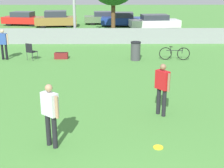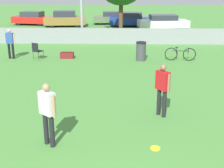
% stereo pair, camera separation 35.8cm
% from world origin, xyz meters
% --- Properties ---
extents(fence_backline, '(20.22, 0.07, 1.21)m').
position_xyz_m(fence_backline, '(0.00, 18.00, 0.55)').
color(fence_backline, gray).
rests_on(fence_backline, ground_plane).
extents(player_receiver_white, '(0.48, 0.45, 1.69)m').
position_xyz_m(player_receiver_white, '(-2.11, 3.63, 0.99)').
color(player_receiver_white, black).
rests_on(player_receiver_white, ground_plane).
extents(player_defender_red, '(0.44, 0.50, 1.69)m').
position_xyz_m(player_defender_red, '(1.03, 5.64, 0.99)').
color(player_defender_red, black).
rests_on(player_defender_red, ground_plane).
extents(spectator_in_blue, '(0.58, 0.29, 1.67)m').
position_xyz_m(spectator_in_blue, '(-6.42, 13.37, 0.97)').
color(spectator_in_blue, black).
rests_on(spectator_in_blue, ground_plane).
extents(frisbee_disc, '(0.27, 0.27, 0.03)m').
position_xyz_m(frisbee_disc, '(0.64, 3.52, 0.01)').
color(frisbee_disc, yellow).
rests_on(frisbee_disc, ground_plane).
extents(folding_chair_sideline, '(0.61, 0.61, 0.94)m').
position_xyz_m(folding_chair_sideline, '(-4.93, 13.24, 0.53)').
color(folding_chair_sideline, '#333338').
rests_on(folding_chair_sideline, ground_plane).
extents(bicycle_sideline, '(1.68, 0.44, 0.75)m').
position_xyz_m(bicycle_sideline, '(2.98, 13.22, 0.36)').
color(bicycle_sideline, black).
rests_on(bicycle_sideline, ground_plane).
extents(trash_bin, '(0.55, 0.55, 1.03)m').
position_xyz_m(trash_bin, '(0.82, 13.16, 0.52)').
color(trash_bin, '#3F3F44').
rests_on(trash_bin, ground_plane).
extents(gear_bag_sideline, '(0.74, 0.41, 0.36)m').
position_xyz_m(gear_bag_sideline, '(-3.33, 13.57, 0.17)').
color(gear_bag_sideline, maroon).
rests_on(gear_bag_sideline, ground_plane).
extents(parked_car_red, '(4.14, 2.30, 1.34)m').
position_xyz_m(parked_car_red, '(-9.32, 28.34, 0.66)').
color(parked_car_red, black).
rests_on(parked_car_red, ground_plane).
extents(parked_car_tan, '(4.12, 2.23, 1.52)m').
position_xyz_m(parked_car_tan, '(-5.81, 27.21, 0.73)').
color(parked_car_tan, black).
rests_on(parked_car_tan, ground_plane).
extents(parked_car_olive, '(4.28, 2.07, 1.28)m').
position_xyz_m(parked_car_olive, '(-1.12, 29.26, 0.64)').
color(parked_car_olive, black).
rests_on(parked_car_olive, ground_plane).
extents(parked_car_blue, '(4.14, 1.94, 1.35)m').
position_xyz_m(parked_car_blue, '(0.65, 27.51, 0.65)').
color(parked_car_blue, black).
rests_on(parked_car_blue, ground_plane).
extents(parked_car_white, '(4.72, 2.33, 1.33)m').
position_xyz_m(parked_car_white, '(3.54, 25.44, 0.66)').
color(parked_car_white, black).
rests_on(parked_car_white, ground_plane).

